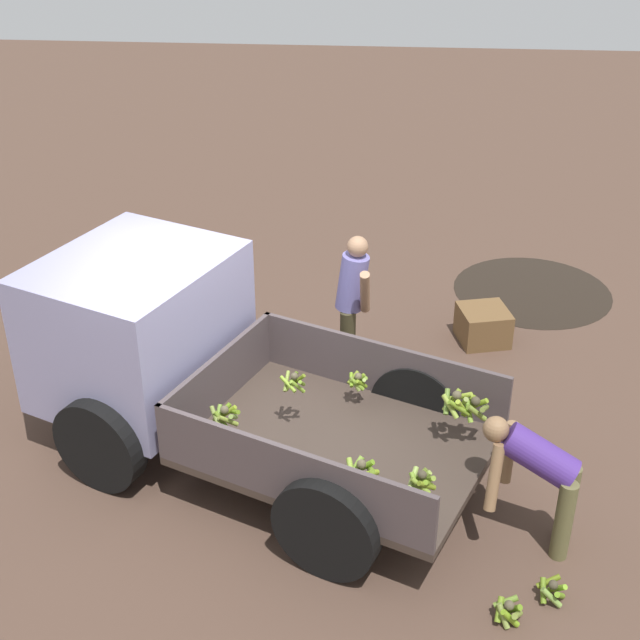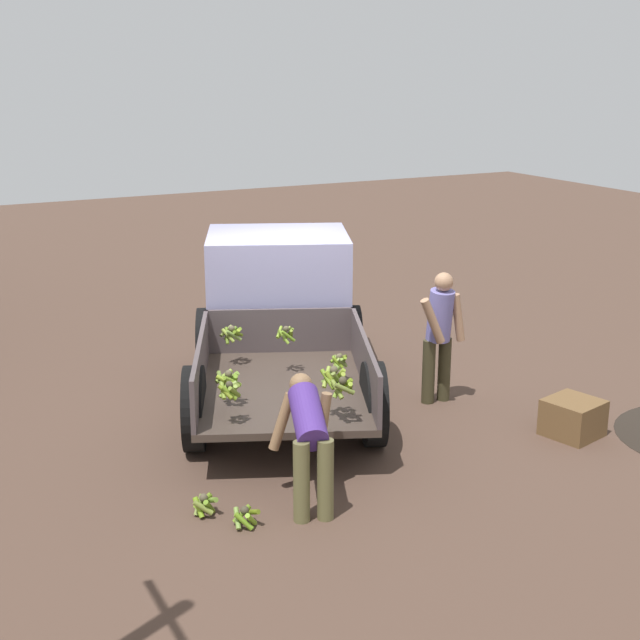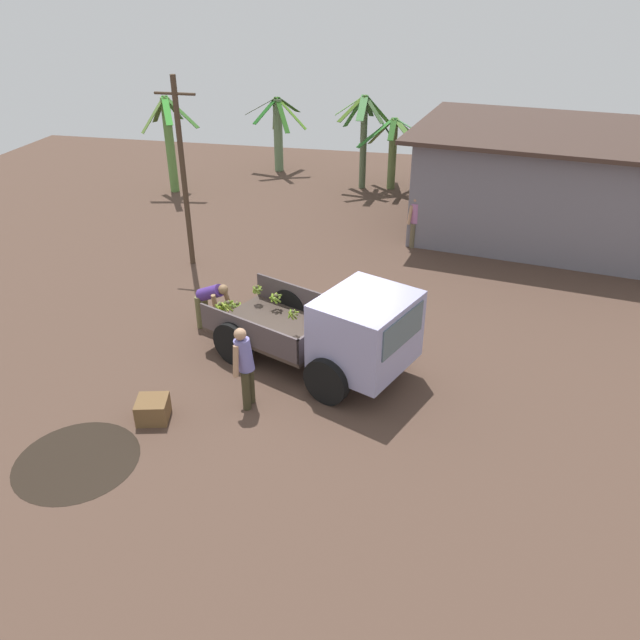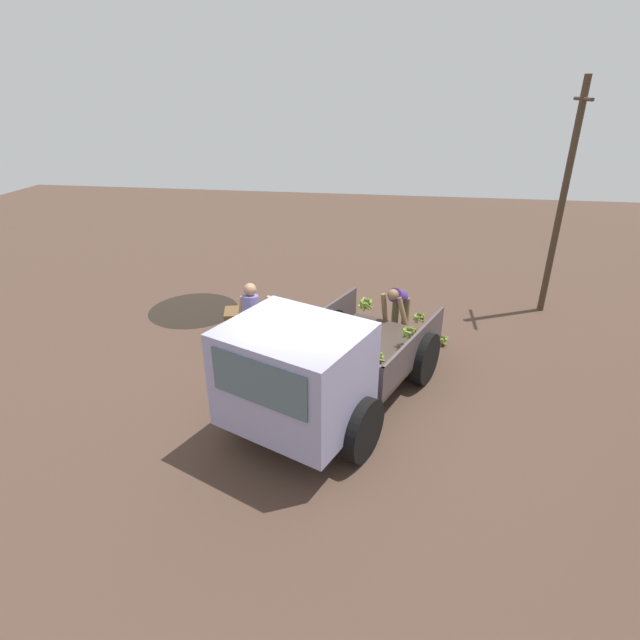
% 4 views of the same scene
% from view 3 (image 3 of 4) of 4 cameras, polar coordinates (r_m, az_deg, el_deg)
% --- Properties ---
extents(ground, '(36.00, 36.00, 0.00)m').
position_cam_3_polar(ground, '(12.94, 0.70, -4.63)').
color(ground, '#4E382D').
extents(mud_patch_0, '(2.08, 2.08, 0.01)m').
position_cam_3_polar(mud_patch_0, '(11.52, -21.34, -11.91)').
color(mud_patch_0, black).
rests_on(mud_patch_0, ground).
extents(cargo_truck, '(4.69, 3.41, 1.89)m').
position_cam_3_polar(cargo_truck, '(12.27, 2.48, -1.08)').
color(cargo_truck, '#3F322A').
rests_on(cargo_truck, ground).
extents(warehouse_shed, '(9.55, 7.63, 3.19)m').
position_cam_3_polar(warehouse_shed, '(20.53, 22.53, 13.31)').
color(warehouse_shed, slate).
rests_on(warehouse_shed, ground).
extents(utility_pole, '(1.08, 0.14, 5.03)m').
position_cam_3_polar(utility_pole, '(17.23, -12.41, 13.09)').
color(utility_pole, '#453426').
rests_on(utility_pole, ground).
extents(banana_palm_0, '(2.03, 2.23, 3.39)m').
position_cam_3_polar(banana_palm_0, '(23.96, 4.02, 16.37)').
color(banana_palm_0, '#556847').
rests_on(banana_palm_0, ground).
extents(banana_palm_1, '(2.89, 2.42, 2.62)m').
position_cam_3_polar(banana_palm_1, '(24.09, 6.66, 15.15)').
color(banana_palm_1, olive).
rests_on(banana_palm_1, ground).
extents(banana_palm_2, '(2.06, 2.01, 3.44)m').
position_cam_3_polar(banana_palm_2, '(24.13, -13.57, 15.45)').
color(banana_palm_2, '#5C8A41').
rests_on(banana_palm_2, ground).
extents(banana_palm_3, '(2.55, 2.30, 2.93)m').
position_cam_3_polar(banana_palm_3, '(26.36, -3.85, 16.71)').
color(banana_palm_3, '#638059').
rests_on(banana_palm_3, ground).
extents(person_foreground_visitor, '(0.40, 0.69, 1.66)m').
position_cam_3_polar(person_foreground_visitor, '(11.54, -6.92, -4.00)').
color(person_foreground_visitor, '#393420').
rests_on(person_foreground_visitor, ground).
extents(person_worker_loading, '(0.87, 0.64, 1.20)m').
position_cam_3_polar(person_worker_loading, '(14.31, -10.04, 1.86)').
color(person_worker_loading, brown).
rests_on(person_worker_loading, ground).
extents(person_bystander_near_shed, '(0.40, 0.60, 1.55)m').
position_cam_3_polar(person_bystander_near_shed, '(18.79, 8.63, 9.13)').
color(person_bystander_near_shed, brown).
rests_on(person_bystander_near_shed, ground).
extents(banana_bunch_on_ground_0, '(0.24, 0.25, 0.22)m').
position_cam_3_polar(banana_bunch_on_ground_0, '(15.27, -7.55, 1.28)').
color(banana_bunch_on_ground_0, brown).
rests_on(banana_bunch_on_ground_0, ground).
extents(banana_bunch_on_ground_1, '(0.25, 0.25, 0.21)m').
position_cam_3_polar(banana_bunch_on_ground_1, '(15.19, -9.21, 0.95)').
color(banana_bunch_on_ground_1, '#433C2B').
rests_on(banana_bunch_on_ground_1, ground).
extents(wooden_crate_0, '(0.68, 0.68, 0.42)m').
position_cam_3_polar(wooden_crate_0, '(11.92, -15.04, -7.90)').
color(wooden_crate_0, brown).
rests_on(wooden_crate_0, ground).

